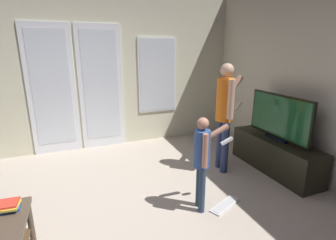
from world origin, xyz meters
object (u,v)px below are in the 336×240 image
object	(u,v)px
book_stack	(5,207)
person_adult	(225,109)
person_child	(203,156)
loose_keyboard	(225,205)
tv_stand	(275,155)
flat_screen_tv	(279,117)

from	to	relation	value
book_stack	person_adult	bearing A→B (deg)	16.65
person_child	loose_keyboard	bearing A→B (deg)	-12.98
person_adult	person_child	xyz separation A→B (m)	(-0.76, -0.75, -0.29)
tv_stand	book_stack	distance (m)	3.36
person_adult	book_stack	xyz separation A→B (m)	(-2.61, -0.78, -0.43)
flat_screen_tv	person_child	xyz separation A→B (m)	(-1.47, -0.45, -0.17)
flat_screen_tv	book_stack	world-z (taller)	flat_screen_tv
flat_screen_tv	person_adult	xyz separation A→B (m)	(-0.70, 0.30, 0.12)
person_child	loose_keyboard	world-z (taller)	person_child
tv_stand	flat_screen_tv	xyz separation A→B (m)	(-0.00, 0.00, 0.57)
person_adult	loose_keyboard	xyz separation A→B (m)	(-0.48, -0.82, -0.93)
tv_stand	person_adult	distance (m)	1.04
loose_keyboard	book_stack	bearing A→B (deg)	179.04
loose_keyboard	flat_screen_tv	bearing A→B (deg)	23.51
tv_stand	loose_keyboard	xyz separation A→B (m)	(-1.18, -0.51, -0.23)
person_adult	person_child	distance (m)	1.11
person_adult	book_stack	distance (m)	2.76
tv_stand	book_stack	world-z (taller)	book_stack
person_child	book_stack	world-z (taller)	person_child
person_child	tv_stand	bearing A→B (deg)	16.86
tv_stand	loose_keyboard	size ratio (longest dim) A/B	3.17
tv_stand	person_adult	world-z (taller)	person_adult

